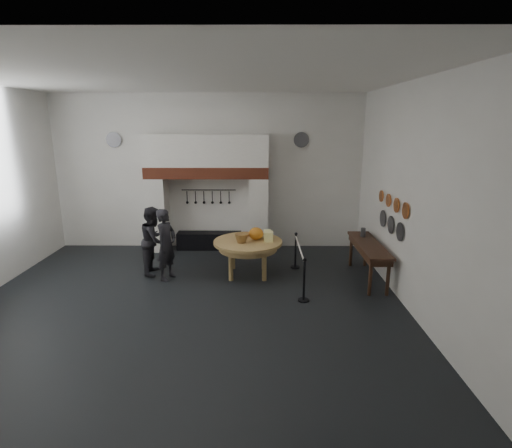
{
  "coord_description": "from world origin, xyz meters",
  "views": [
    {
      "loc": [
        1.47,
        -7.73,
        3.69
      ],
      "look_at": [
        1.41,
        1.43,
        1.35
      ],
      "focal_mm": 28.0,
      "sensor_mm": 36.0,
      "label": 1
    }
  ],
  "objects_px": {
    "iron_range": "(209,241)",
    "side_table": "(369,245)",
    "visitor_near": "(166,244)",
    "barrier_post_near": "(304,281)",
    "barrier_post_far": "(296,251)",
    "visitor_far": "(154,240)",
    "work_table": "(248,242)"
  },
  "relations": [
    {
      "from": "iron_range",
      "to": "side_table",
      "type": "distance_m",
      "value": 4.79
    },
    {
      "from": "visitor_near",
      "to": "barrier_post_near",
      "type": "xyz_separation_m",
      "value": [
        3.16,
        -1.24,
        -0.41
      ]
    },
    {
      "from": "iron_range",
      "to": "barrier_post_far",
      "type": "distance_m",
      "value": 2.93
    },
    {
      "from": "visitor_far",
      "to": "barrier_post_far",
      "type": "relative_size",
      "value": 1.88
    },
    {
      "from": "iron_range",
      "to": "barrier_post_far",
      "type": "height_order",
      "value": "barrier_post_far"
    },
    {
      "from": "visitor_far",
      "to": "barrier_post_near",
      "type": "distance_m",
      "value": 3.94
    },
    {
      "from": "visitor_near",
      "to": "barrier_post_far",
      "type": "bearing_deg",
      "value": -55.55
    },
    {
      "from": "work_table",
      "to": "barrier_post_far",
      "type": "xyz_separation_m",
      "value": [
        1.22,
        0.48,
        -0.39
      ]
    },
    {
      "from": "visitor_near",
      "to": "side_table",
      "type": "xyz_separation_m",
      "value": [
        4.83,
        -0.02,
        0.01
      ]
    },
    {
      "from": "work_table",
      "to": "visitor_near",
      "type": "relative_size",
      "value": 0.98
    },
    {
      "from": "visitor_near",
      "to": "barrier_post_far",
      "type": "distance_m",
      "value": 3.28
    },
    {
      "from": "visitor_near",
      "to": "visitor_far",
      "type": "bearing_deg",
      "value": 66.0
    },
    {
      "from": "work_table",
      "to": "barrier_post_near",
      "type": "xyz_separation_m",
      "value": [
        1.22,
        -1.52,
        -0.39
      ]
    },
    {
      "from": "barrier_post_near",
      "to": "barrier_post_far",
      "type": "bearing_deg",
      "value": 90.0
    },
    {
      "from": "iron_range",
      "to": "visitor_far",
      "type": "relative_size",
      "value": 1.12
    },
    {
      "from": "work_table",
      "to": "visitor_near",
      "type": "distance_m",
      "value": 1.96
    },
    {
      "from": "visitor_far",
      "to": "barrier_post_near",
      "type": "relative_size",
      "value": 1.88
    },
    {
      "from": "side_table",
      "to": "work_table",
      "type": "bearing_deg",
      "value": 174.12
    },
    {
      "from": "side_table",
      "to": "barrier_post_near",
      "type": "height_order",
      "value": "same"
    },
    {
      "from": "side_table",
      "to": "visitor_far",
      "type": "bearing_deg",
      "value": 175.42
    },
    {
      "from": "iron_range",
      "to": "visitor_near",
      "type": "height_order",
      "value": "visitor_near"
    },
    {
      "from": "visitor_near",
      "to": "visitor_far",
      "type": "xyz_separation_m",
      "value": [
        -0.4,
        0.4,
        -0.02
      ]
    },
    {
      "from": "barrier_post_far",
      "to": "barrier_post_near",
      "type": "bearing_deg",
      "value": -90.0
    },
    {
      "from": "visitor_near",
      "to": "visitor_far",
      "type": "height_order",
      "value": "visitor_near"
    },
    {
      "from": "barrier_post_near",
      "to": "visitor_near",
      "type": "bearing_deg",
      "value": 158.51
    },
    {
      "from": "iron_range",
      "to": "barrier_post_far",
      "type": "bearing_deg",
      "value": -33.55
    },
    {
      "from": "work_table",
      "to": "visitor_far",
      "type": "height_order",
      "value": "visitor_far"
    },
    {
      "from": "iron_range",
      "to": "visitor_near",
      "type": "relative_size",
      "value": 1.1
    },
    {
      "from": "side_table",
      "to": "barrier_post_near",
      "type": "xyz_separation_m",
      "value": [
        -1.67,
        -1.23,
        -0.42
      ]
    },
    {
      "from": "work_table",
      "to": "side_table",
      "type": "height_order",
      "value": "side_table"
    },
    {
      "from": "work_table",
      "to": "barrier_post_far",
      "type": "height_order",
      "value": "barrier_post_far"
    },
    {
      "from": "work_table",
      "to": "visitor_near",
      "type": "bearing_deg",
      "value": -171.82
    }
  ]
}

